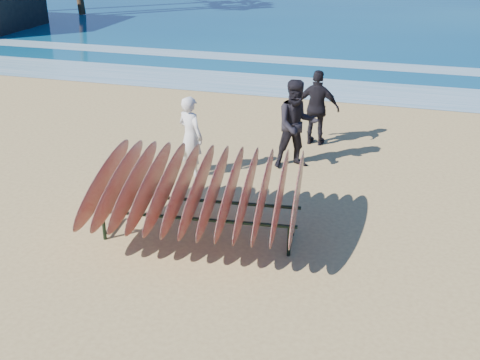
{
  "coord_description": "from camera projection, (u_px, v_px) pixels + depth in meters",
  "views": [
    {
      "loc": [
        2.42,
        -7.52,
        4.79
      ],
      "look_at": [
        0.0,
        0.8,
        0.95
      ],
      "focal_mm": 45.0,
      "sensor_mm": 36.0,
      "label": 1
    }
  ],
  "objects": [
    {
      "name": "person_white",
      "position": [
        191.0,
        136.0,
        11.75
      ],
      "size": [
        0.7,
        0.6,
        1.62
      ],
      "primitive_type": "imported",
      "rotation": [
        0.0,
        0.0,
        2.69
      ],
      "color": "silver",
      "rests_on": "ground"
    },
    {
      "name": "foam_near",
      "position": [
        326.0,
        89.0,
        17.93
      ],
      "size": [
        160.0,
        160.0,
        0.0
      ],
      "primitive_type": "plane",
      "color": "white",
      "rests_on": "ground"
    },
    {
      "name": "foam_far",
      "position": [
        341.0,
        64.0,
        21.01
      ],
      "size": [
        160.0,
        160.0,
        0.0
      ],
      "primitive_type": "plane",
      "color": "white",
      "rests_on": "ground"
    },
    {
      "name": "person_dark_b",
      "position": [
        317.0,
        108.0,
        13.35
      ],
      "size": [
        1.02,
        0.5,
        1.69
      ],
      "primitive_type": "imported",
      "rotation": [
        0.0,
        0.0,
        3.06
      ],
      "color": "black",
      "rests_on": "ground"
    },
    {
      "name": "surfboard_rack",
      "position": [
        198.0,
        189.0,
        9.38
      ],
      "size": [
        3.43,
        2.91,
        1.36
      ],
      "rotation": [
        0.0,
        0.0,
        0.11
      ],
      "color": "black",
      "rests_on": "ground"
    },
    {
      "name": "person_dark_a",
      "position": [
        297.0,
        124.0,
        12.1
      ],
      "size": [
        1.1,
        1.02,
        1.83
      ],
      "primitive_type": "imported",
      "rotation": [
        0.0,
        0.0,
        0.47
      ],
      "color": "black",
      "rests_on": "ground"
    },
    {
      "name": "ground",
      "position": [
        225.0,
        257.0,
        9.16
      ],
      "size": [
        120.0,
        120.0,
        0.0
      ],
      "primitive_type": "plane",
      "color": "tan",
      "rests_on": "ground"
    }
  ]
}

